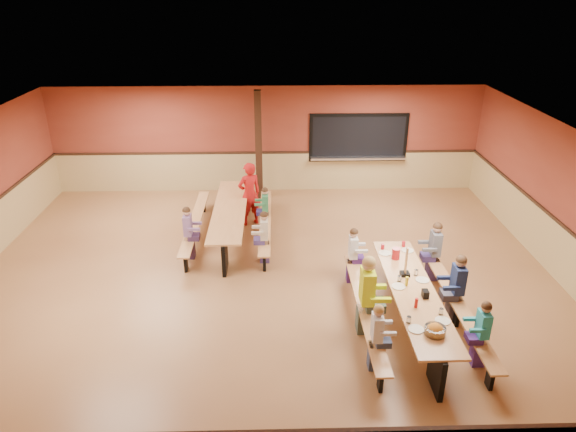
{
  "coord_description": "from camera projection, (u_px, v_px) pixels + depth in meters",
  "views": [
    {
      "loc": [
        0.24,
        -9.03,
        5.58
      ],
      "look_at": [
        0.5,
        0.59,
        1.15
      ],
      "focal_mm": 32.0,
      "sensor_mm": 36.0,
      "label": 1
    }
  ],
  "objects": [
    {
      "name": "seated_child_grey_left",
      "position": [
        353.0,
        256.0,
        10.23
      ],
      "size": [
        0.35,
        0.28,
        1.16
      ],
      "primitive_type": null,
      "color": "silver",
      "rests_on": "ground"
    },
    {
      "name": "cafeteria_table_main",
      "position": [
        412.0,
        300.0,
        8.9
      ],
      "size": [
        1.91,
        3.7,
        0.74
      ],
      "color": "#BE824B",
      "rests_on": "ground"
    },
    {
      "name": "seated_child_teal_right",
      "position": [
        481.0,
        334.0,
        7.97
      ],
      "size": [
        0.34,
        0.28,
        1.15
      ],
      "primitive_type": null,
      "color": "teal",
      "rests_on": "ground"
    },
    {
      "name": "seated_child_tan_sec",
      "position": [
        264.0,
        237.0,
        10.97
      ],
      "size": [
        0.35,
        0.28,
        1.16
      ],
      "primitive_type": null,
      "color": "beige",
      "rests_on": "ground"
    },
    {
      "name": "cafeteria_table_second",
      "position": [
        230.0,
        217.0,
        12.04
      ],
      "size": [
        1.91,
        3.7,
        0.74
      ],
      "color": "#BE824B",
      "rests_on": "ground"
    },
    {
      "name": "punch_pitcher",
      "position": [
        396.0,
        254.0,
        9.76
      ],
      "size": [
        0.16,
        0.16,
        0.22
      ],
      "primitive_type": "cylinder",
      "color": "red",
      "rests_on": "cafeteria_table_main"
    },
    {
      "name": "seated_child_char_right",
      "position": [
        434.0,
        252.0,
        10.29
      ],
      "size": [
        0.39,
        0.32,
        1.25
      ],
      "primitive_type": null,
      "color": "#585A63",
      "rests_on": "ground"
    },
    {
      "name": "standing_woman",
      "position": [
        249.0,
        194.0,
        12.6
      ],
      "size": [
        0.7,
        0.6,
        1.61
      ],
      "primitive_type": "imported",
      "rotation": [
        0.0,
        0.0,
        3.6
      ],
      "color": "red",
      "rests_on": "ground"
    },
    {
      "name": "condiment_ketchup",
      "position": [
        416.0,
        303.0,
        8.31
      ],
      "size": [
        0.06,
        0.06,
        0.17
      ],
      "primitive_type": "cylinder",
      "color": "#B2140F",
      "rests_on": "cafeteria_table_main"
    },
    {
      "name": "seated_child_purple_sec",
      "position": [
        188.0,
        233.0,
        11.11
      ],
      "size": [
        0.36,
        0.3,
        1.19
      ],
      "primitive_type": null,
      "color": "slate",
      "rests_on": "ground"
    },
    {
      "name": "table_paddle",
      "position": [
        405.0,
        269.0,
        9.19
      ],
      "size": [
        0.16,
        0.16,
        0.56
      ],
      "color": "black",
      "rests_on": "cafeteria_table_main"
    },
    {
      "name": "room_envelope",
      "position": [
        264.0,
        250.0,
        10.24
      ],
      "size": [
        12.04,
        10.04,
        3.02
      ],
      "color": "brown",
      "rests_on": "ground"
    },
    {
      "name": "seated_child_white_left",
      "position": [
        376.0,
        338.0,
        7.89
      ],
      "size": [
        0.34,
        0.28,
        1.15
      ],
      "primitive_type": null,
      "color": "silver",
      "rests_on": "ground"
    },
    {
      "name": "structural_post",
      "position": [
        259.0,
        146.0,
        13.89
      ],
      "size": [
        0.18,
        0.18,
        3.0
      ],
      "primitive_type": "cube",
      "color": "black",
      "rests_on": "ground"
    },
    {
      "name": "kitchen_pass_through",
      "position": [
        358.0,
        140.0,
        14.47
      ],
      "size": [
        2.78,
        0.28,
        1.38
      ],
      "color": "black",
      "rests_on": "ground"
    },
    {
      "name": "seated_child_green_sec",
      "position": [
        265.0,
        210.0,
        12.33
      ],
      "size": [
        0.33,
        0.27,
        1.12
      ],
      "primitive_type": null,
      "color": "#327A4E",
      "rests_on": "ground"
    },
    {
      "name": "chip_bowl",
      "position": [
        435.0,
        330.0,
        7.68
      ],
      "size": [
        0.32,
        0.32,
        0.15
      ],
      "primitive_type": null,
      "color": "orange",
      "rests_on": "cafeteria_table_main"
    },
    {
      "name": "condiment_mustard",
      "position": [
        407.0,
        281.0,
        8.9
      ],
      "size": [
        0.06,
        0.06,
        0.17
      ],
      "primitive_type": "cylinder",
      "color": "yellow",
      "rests_on": "cafeteria_table_main"
    },
    {
      "name": "place_settings",
      "position": [
        414.0,
        287.0,
        8.79
      ],
      "size": [
        0.65,
        3.3,
        0.11
      ],
      "primitive_type": null,
      "color": "beige",
      "rests_on": "cafeteria_table_main"
    },
    {
      "name": "seated_child_navy_right",
      "position": [
        457.0,
        288.0,
        9.03
      ],
      "size": [
        0.41,
        0.33,
        1.29
      ],
      "primitive_type": null,
      "color": "#19254E",
      "rests_on": "ground"
    },
    {
      "name": "napkin_dispenser",
      "position": [
        425.0,
        294.0,
        8.58
      ],
      "size": [
        0.1,
        0.14,
        0.13
      ],
      "primitive_type": "cube",
      "color": "black",
      "rests_on": "cafeteria_table_main"
    },
    {
      "name": "seated_adult_yellow",
      "position": [
        367.0,
        295.0,
        8.69
      ],
      "size": [
        0.48,
        0.39,
        1.44
      ],
      "primitive_type": null,
      "color": "#D1EE18",
      "rests_on": "ground"
    },
    {
      "name": "ground",
      "position": [
        265.0,
        279.0,
        10.52
      ],
      "size": [
        12.0,
        12.0,
        0.0
      ],
      "primitive_type": "plane",
      "color": "brown",
      "rests_on": "ground"
    }
  ]
}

